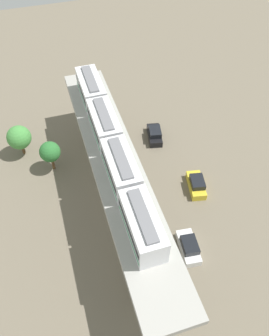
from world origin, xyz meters
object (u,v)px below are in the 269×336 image
at_px(parked_car_yellow, 196,184).
at_px(tree_mid_lot, 50,152).
at_px(train, 112,145).
at_px(tree_near_viaduct, 19,138).
at_px(parked_car_white, 189,247).
at_px(parked_car_black, 155,134).

xyz_separation_m(parked_car_yellow, tree_mid_lot, (16.97, -8.85, 2.41)).
xyz_separation_m(train, tree_near_viaduct, (10.37, -11.09, -6.03)).
bearing_deg(tree_near_viaduct, parked_car_yellow, 147.82).
bearing_deg(parked_car_yellow, parked_car_white, 71.97).
relative_size(train, parked_car_black, 6.13).
bearing_deg(parked_car_yellow, train, 1.03).
bearing_deg(parked_car_yellow, parked_car_black, -67.80).
bearing_deg(train, parked_car_white, 120.63).
relative_size(parked_car_yellow, parked_car_black, 1.00).
xyz_separation_m(train, parked_car_yellow, (-10.20, 1.85, -8.29)).
xyz_separation_m(train, parked_car_black, (-8.21, -8.52, -8.29)).
relative_size(parked_car_white, tree_near_viaduct, 0.94).
bearing_deg(parked_car_white, tree_near_viaduct, -45.99).
xyz_separation_m(parked_car_yellow, parked_car_black, (1.99, -10.37, 0.00)).
height_order(train, parked_car_black, train).
bearing_deg(tree_mid_lot, train, 134.02).
xyz_separation_m(parked_car_white, tree_near_viaduct, (16.14, -20.84, 2.27)).
distance_m(train, parked_car_black, 14.45).
relative_size(train, parked_car_yellow, 6.14).
xyz_separation_m(parked_car_black, tree_mid_lot, (14.97, 1.52, 2.41)).
relative_size(parked_car_black, parked_car_white, 1.02).
bearing_deg(parked_car_black, parked_car_white, 94.02).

